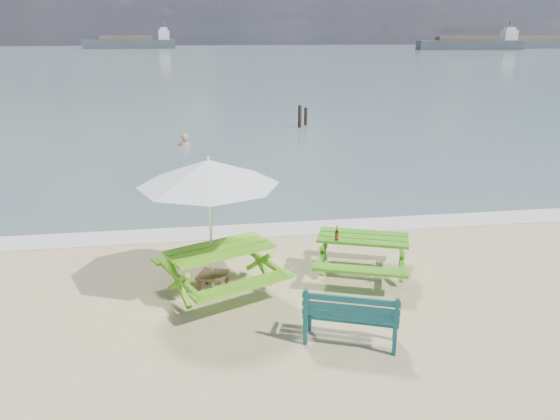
{
  "coord_description": "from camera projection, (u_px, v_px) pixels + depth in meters",
  "views": [
    {
      "loc": [
        -1.47,
        -6.89,
        4.3
      ],
      "look_at": [
        0.02,
        3.0,
        1.0
      ],
      "focal_mm": 35.0,
      "sensor_mm": 36.0,
      "label": 1
    }
  ],
  "objects": [
    {
      "name": "mooring_pilings",
      "position": [
        302.0,
        118.0,
        25.53
      ],
      "size": [
        0.56,
        0.76,
        1.22
      ],
      "color": "black",
      "rests_on": "ground"
    },
    {
      "name": "park_bench",
      "position": [
        351.0,
        326.0,
        7.83
      ],
      "size": [
        1.42,
        0.9,
        0.83
      ],
      "color": "#114547",
      "rests_on": "ground"
    },
    {
      "name": "sea",
      "position": [
        204.0,
        58.0,
        87.84
      ],
      "size": [
        300.0,
        300.0,
        0.0
      ],
      "primitive_type": "plane",
      "color": "slate",
      "rests_on": "ground"
    },
    {
      "name": "side_table",
      "position": [
        213.0,
        281.0,
        9.46
      ],
      "size": [
        0.61,
        0.61,
        0.3
      ],
      "color": "brown",
      "rests_on": "ground"
    },
    {
      "name": "picnic_table_right",
      "position": [
        362.0,
        257.0,
        9.95
      ],
      "size": [
        2.12,
        2.23,
        0.77
      ],
      "color": "#459817",
      "rests_on": "ground"
    },
    {
      "name": "cargo_ships",
      "position": [
        472.0,
        44.0,
        131.73
      ],
      "size": [
        161.01,
        25.67,
        4.4
      ],
      "color": "#3C4047",
      "rests_on": "ground"
    },
    {
      "name": "foam_strip",
      "position": [
        268.0,
        230.0,
        12.34
      ],
      "size": [
        22.0,
        0.9,
        0.01
      ],
      "primitive_type": "cube",
      "color": "silver",
      "rests_on": "ground"
    },
    {
      "name": "picnic_table_left",
      "position": [
        221.0,
        272.0,
        9.26
      ],
      "size": [
        2.4,
        2.49,
        0.84
      ],
      "color": "#61B41B",
      "rests_on": "ground"
    },
    {
      "name": "beer_bottle",
      "position": [
        337.0,
        236.0,
        9.62
      ],
      "size": [
        0.07,
        0.07,
        0.26
      ],
      "color": "brown",
      "rests_on": "picnic_table_right"
    },
    {
      "name": "swimmer",
      "position": [
        185.0,
        154.0,
        21.42
      ],
      "size": [
        0.61,
        0.41,
        1.67
      ],
      "color": "tan",
      "rests_on": "ground"
    },
    {
      "name": "patio_umbrella",
      "position": [
        208.0,
        173.0,
        8.85
      ],
      "size": [
        3.03,
        3.03,
        2.32
      ],
      "color": "silver",
      "rests_on": "ground"
    }
  ]
}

